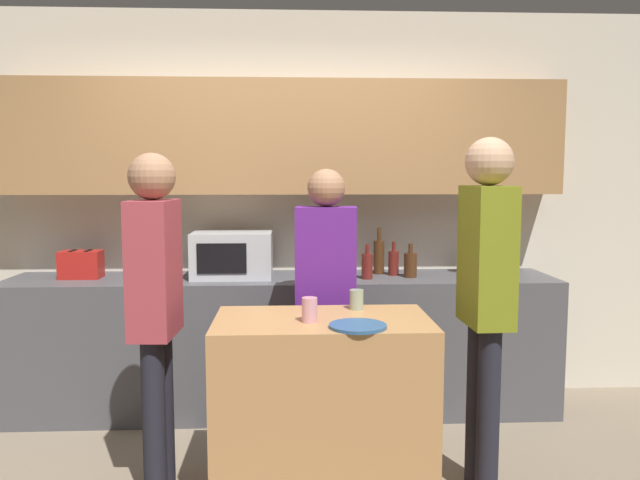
# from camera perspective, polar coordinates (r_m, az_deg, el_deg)

# --- Properties ---
(back_wall) EXTENTS (6.40, 0.40, 2.70)m
(back_wall) POSITION_cam_1_polar(r_m,az_deg,el_deg) (4.36, -3.46, 5.43)
(back_wall) COLOR beige
(back_wall) RESTS_ON ground_plane
(back_counter) EXTENTS (3.60, 0.62, 0.90)m
(back_counter) POSITION_cam_1_polar(r_m,az_deg,el_deg) (4.24, -3.41, -9.44)
(back_counter) COLOR #4C4C51
(back_counter) RESTS_ON ground_plane
(kitchen_island) EXTENTS (1.03, 0.60, 0.90)m
(kitchen_island) POSITION_cam_1_polar(r_m,az_deg,el_deg) (3.13, 0.23, -15.20)
(kitchen_island) COLOR #B27F4C
(kitchen_island) RESTS_ON ground_plane
(microwave) EXTENTS (0.52, 0.39, 0.30)m
(microwave) POSITION_cam_1_polar(r_m,az_deg,el_deg) (4.16, -8.01, -1.33)
(microwave) COLOR #B7BABC
(microwave) RESTS_ON back_counter
(toaster) EXTENTS (0.26, 0.16, 0.18)m
(toaster) POSITION_cam_1_polar(r_m,az_deg,el_deg) (4.37, -21.01, -2.10)
(toaster) COLOR #B21E19
(toaster) RESTS_ON back_counter
(potted_plant) EXTENTS (0.14, 0.14, 0.39)m
(potted_plant) POSITION_cam_1_polar(r_m,az_deg,el_deg) (4.33, 14.27, -0.53)
(potted_plant) COLOR #333D4C
(potted_plant) RESTS_ON back_counter
(bottle_0) EXTENTS (0.06, 0.06, 0.32)m
(bottle_0) POSITION_cam_1_polar(r_m,az_deg,el_deg) (4.11, 0.16, -1.75)
(bottle_0) COLOR #194723
(bottle_0) RESTS_ON back_counter
(bottle_1) EXTENTS (0.06, 0.06, 0.25)m
(bottle_1) POSITION_cam_1_polar(r_m,az_deg,el_deg) (4.11, 1.53, -2.10)
(bottle_1) COLOR silver
(bottle_1) RESTS_ON back_counter
(bottle_2) EXTENTS (0.06, 0.06, 0.28)m
(bottle_2) POSITION_cam_1_polar(r_m,az_deg,el_deg) (4.19, 2.78, -1.80)
(bottle_2) COLOR #472814
(bottle_2) RESTS_ON back_counter
(bottle_3) EXTENTS (0.07, 0.07, 0.23)m
(bottle_3) POSITION_cam_1_polar(r_m,az_deg,el_deg) (4.06, 4.33, -2.35)
(bottle_3) COLOR maroon
(bottle_3) RESTS_ON back_counter
(bottle_4) EXTENTS (0.07, 0.07, 0.32)m
(bottle_4) POSITION_cam_1_polar(r_m,az_deg,el_deg) (4.28, 5.41, -1.49)
(bottle_4) COLOR #472814
(bottle_4) RESTS_ON back_counter
(bottle_5) EXTENTS (0.07, 0.07, 0.23)m
(bottle_5) POSITION_cam_1_polar(r_m,az_deg,el_deg) (4.23, 6.74, -2.05)
(bottle_5) COLOR maroon
(bottle_5) RESTS_ON back_counter
(bottle_6) EXTENTS (0.09, 0.09, 0.22)m
(bottle_6) POSITION_cam_1_polar(r_m,az_deg,el_deg) (4.16, 8.27, -2.22)
(bottle_6) COLOR #472814
(bottle_6) RESTS_ON back_counter
(plate_on_island) EXTENTS (0.26, 0.26, 0.01)m
(plate_on_island) POSITION_cam_1_polar(r_m,az_deg,el_deg) (2.82, 3.47, -7.86)
(plate_on_island) COLOR #2D5684
(plate_on_island) RESTS_ON kitchen_island
(cup_0) EXTENTS (0.07, 0.07, 0.12)m
(cup_0) POSITION_cam_1_polar(r_m,az_deg,el_deg) (2.91, -0.96, -6.41)
(cup_0) COLOR pink
(cup_0) RESTS_ON kitchen_island
(cup_1) EXTENTS (0.07, 0.07, 0.10)m
(cup_1) POSITION_cam_1_polar(r_m,az_deg,el_deg) (3.19, 3.35, -5.46)
(cup_1) COLOR gray
(cup_1) RESTS_ON kitchen_island
(person_left) EXTENTS (0.23, 0.35, 1.76)m
(person_left) POSITION_cam_1_polar(r_m,az_deg,el_deg) (3.13, 14.94, -3.82)
(person_left) COLOR black
(person_left) RESTS_ON ground_plane
(person_center) EXTENTS (0.36, 0.22, 1.61)m
(person_center) POSITION_cam_1_polar(r_m,az_deg,el_deg) (3.54, 0.57, -4.18)
(person_center) COLOR black
(person_center) RESTS_ON ground_plane
(person_right) EXTENTS (0.22, 0.35, 1.68)m
(person_right) POSITION_cam_1_polar(r_m,az_deg,el_deg) (3.08, -14.84, -5.00)
(person_right) COLOR black
(person_right) RESTS_ON ground_plane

